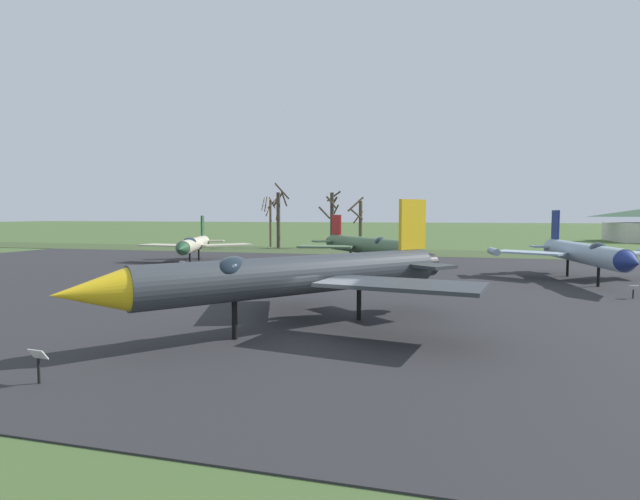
{
  "coord_description": "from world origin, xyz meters",
  "views": [
    {
      "loc": [
        5.07,
        -19.17,
        5.06
      ],
      "look_at": [
        -3.4,
        12.08,
        2.76
      ],
      "focal_mm": 28.09,
      "sensor_mm": 36.0,
      "label": 1
    }
  ],
  "objects_px": {
    "jet_fighter_front_right": "(295,275)",
    "info_placard_rear_right": "(183,265)",
    "jet_fighter_rear_right": "(194,244)",
    "info_placard_rear_center": "(633,290)",
    "jet_fighter_rear_left": "(367,245)",
    "jet_fighter_rear_center": "(583,253)",
    "info_placard_front_right": "(38,362)"
  },
  "relations": [
    {
      "from": "info_placard_front_right",
      "to": "jet_fighter_rear_left",
      "type": "bearing_deg",
      "value": 83.05
    },
    {
      "from": "jet_fighter_front_right",
      "to": "info_placard_front_right",
      "type": "xyz_separation_m",
      "value": [
        -5.18,
        -8.59,
        -1.76
      ]
    },
    {
      "from": "info_placard_front_right",
      "to": "jet_fighter_rear_center",
      "type": "bearing_deg",
      "value": 54.13
    },
    {
      "from": "info_placard_rear_right",
      "to": "jet_fighter_rear_center",
      "type": "bearing_deg",
      "value": 2.31
    },
    {
      "from": "jet_fighter_rear_center",
      "to": "info_placard_rear_right",
      "type": "bearing_deg",
      "value": -177.69
    },
    {
      "from": "jet_fighter_rear_left",
      "to": "jet_fighter_rear_right",
      "type": "relative_size",
      "value": 1.02
    },
    {
      "from": "jet_fighter_rear_right",
      "to": "info_placard_rear_right",
      "type": "bearing_deg",
      "value": -69.19
    },
    {
      "from": "jet_fighter_front_right",
      "to": "jet_fighter_rear_left",
      "type": "distance_m",
      "value": 24.74
    },
    {
      "from": "jet_fighter_front_right",
      "to": "info_placard_front_right",
      "type": "relative_size",
      "value": 14.24
    },
    {
      "from": "info_placard_front_right",
      "to": "jet_fighter_rear_left",
      "type": "height_order",
      "value": "jet_fighter_rear_left"
    },
    {
      "from": "jet_fighter_front_right",
      "to": "jet_fighter_rear_right",
      "type": "height_order",
      "value": "jet_fighter_front_right"
    },
    {
      "from": "jet_fighter_rear_center",
      "to": "jet_fighter_rear_right",
      "type": "distance_m",
      "value": 35.56
    },
    {
      "from": "jet_fighter_rear_right",
      "to": "info_placard_rear_right",
      "type": "height_order",
      "value": "jet_fighter_rear_right"
    },
    {
      "from": "jet_fighter_front_right",
      "to": "jet_fighter_rear_center",
      "type": "bearing_deg",
      "value": 52.29
    },
    {
      "from": "jet_fighter_rear_center",
      "to": "jet_fighter_rear_right",
      "type": "height_order",
      "value": "jet_fighter_rear_center"
    },
    {
      "from": "jet_fighter_front_right",
      "to": "info_placard_rear_right",
      "type": "bearing_deg",
      "value": 131.13
    },
    {
      "from": "jet_fighter_rear_right",
      "to": "info_placard_rear_right",
      "type": "distance_m",
      "value": 6.99
    },
    {
      "from": "jet_fighter_rear_left",
      "to": "jet_fighter_rear_right",
      "type": "distance_m",
      "value": 18.18
    },
    {
      "from": "jet_fighter_rear_center",
      "to": "jet_fighter_front_right",
      "type": "bearing_deg",
      "value": -127.71
    },
    {
      "from": "jet_fighter_rear_center",
      "to": "jet_fighter_rear_left",
      "type": "xyz_separation_m",
      "value": [
        -17.05,
        4.11,
        0.05
      ]
    },
    {
      "from": "jet_fighter_rear_left",
      "to": "jet_fighter_rear_center",
      "type": "bearing_deg",
      "value": -13.55
    },
    {
      "from": "jet_fighter_rear_right",
      "to": "info_placard_rear_right",
      "type": "relative_size",
      "value": 14.78
    },
    {
      "from": "info_placard_front_right",
      "to": "info_placard_rear_center",
      "type": "distance_m",
      "value": 30.96
    },
    {
      "from": "info_placard_rear_center",
      "to": "jet_fighter_rear_left",
      "type": "relative_size",
      "value": 0.06
    },
    {
      "from": "jet_fighter_front_right",
      "to": "jet_fighter_rear_left",
      "type": "xyz_separation_m",
      "value": [
        -1.12,
        24.71,
        -0.2
      ]
    },
    {
      "from": "jet_fighter_front_right",
      "to": "jet_fighter_rear_center",
      "type": "xyz_separation_m",
      "value": [
        15.93,
        20.6,
        -0.25
      ]
    },
    {
      "from": "jet_fighter_rear_center",
      "to": "jet_fighter_rear_left",
      "type": "relative_size",
      "value": 1.13
    },
    {
      "from": "info_placard_front_right",
      "to": "jet_fighter_rear_right",
      "type": "xyz_separation_m",
      "value": [
        -14.09,
        34.27,
        1.3
      ]
    },
    {
      "from": "jet_fighter_front_right",
      "to": "info_placard_rear_center",
      "type": "xyz_separation_m",
      "value": [
        16.99,
        13.02,
        -1.93
      ]
    },
    {
      "from": "jet_fighter_rear_center",
      "to": "info_placard_rear_center",
      "type": "height_order",
      "value": "jet_fighter_rear_center"
    },
    {
      "from": "info_placard_rear_right",
      "to": "jet_fighter_rear_left",
      "type": "bearing_deg",
      "value": 19.07
    },
    {
      "from": "jet_fighter_front_right",
      "to": "info_placard_rear_center",
      "type": "height_order",
      "value": "jet_fighter_front_right"
    }
  ]
}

